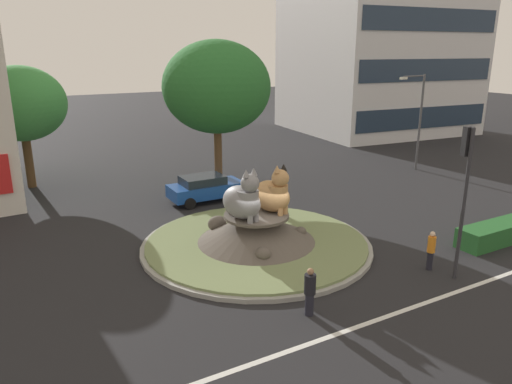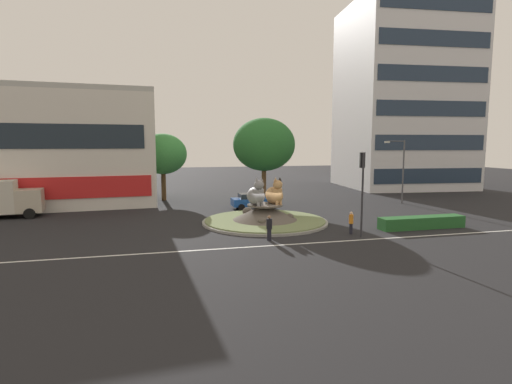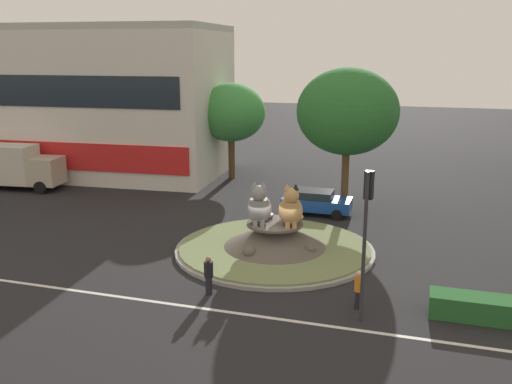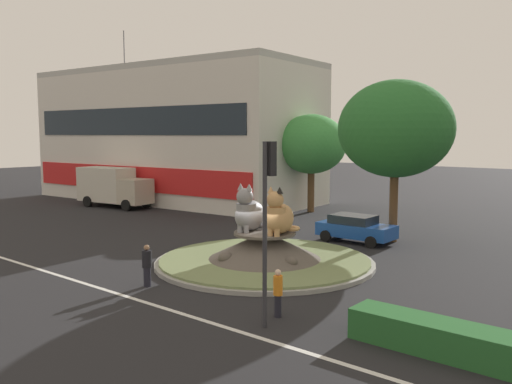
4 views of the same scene
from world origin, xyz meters
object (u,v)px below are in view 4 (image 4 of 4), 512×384
at_px(traffic_light_mast, 267,200).
at_px(second_tree_near_tower, 396,129).
at_px(pedestrian_orange_shirt, 278,292).
at_px(shophouse_block, 175,135).
at_px(cat_statue_calico, 279,216).
at_px(pedestrian_black_shirt, 147,265).
at_px(delivery_box_truck, 113,186).
at_px(sedan_on_far_lane, 355,228).
at_px(cat_statue_grey, 249,213).
at_px(broadleaf_tree_behind_island, 311,144).

relative_size(traffic_light_mast, second_tree_near_tower, 0.64).
bearing_deg(pedestrian_orange_shirt, shophouse_block, -103.83).
xyz_separation_m(cat_statue_calico, pedestrian_black_shirt, (-2.11, -5.81, -1.44)).
xyz_separation_m(cat_statue_calico, shophouse_block, (-22.83, 14.31, 3.62)).
relative_size(traffic_light_mast, shophouse_block, 0.21).
bearing_deg(delivery_box_truck, sedan_on_far_lane, -6.87).
relative_size(pedestrian_orange_shirt, delivery_box_truck, 0.23).
relative_size(second_tree_near_tower, pedestrian_black_shirt, 5.36).
bearing_deg(traffic_light_mast, cat_statue_calico, 45.19).
bearing_deg(pedestrian_orange_shirt, cat_statue_calico, -120.57).
bearing_deg(second_tree_near_tower, cat_statue_grey, -108.62).
height_order(cat_statue_calico, shophouse_block, shophouse_block).
distance_m(shophouse_block, pedestrian_orange_shirt, 33.68).
relative_size(broadleaf_tree_behind_island, sedan_on_far_lane, 1.77).
bearing_deg(delivery_box_truck, traffic_light_mast, -33.41).
xyz_separation_m(shophouse_block, sedan_on_far_lane, (22.72, -7.06, -5.13)).
height_order(broadleaf_tree_behind_island, pedestrian_black_shirt, broadleaf_tree_behind_island).
relative_size(shophouse_block, broadleaf_tree_behind_island, 3.60).
relative_size(cat_statue_grey, second_tree_near_tower, 0.27).
bearing_deg(cat_statue_grey, cat_statue_calico, 82.37).
distance_m(second_tree_near_tower, pedestrian_orange_shirt, 15.32).
relative_size(traffic_light_mast, broadleaf_tree_behind_island, 0.77).
distance_m(cat_statue_calico, broadleaf_tree_behind_island, 17.85).
bearing_deg(shophouse_block, broadleaf_tree_behind_island, 0.43).
distance_m(pedestrian_orange_shirt, delivery_box_truck, 29.59).
relative_size(broadleaf_tree_behind_island, pedestrian_orange_shirt, 4.68).
bearing_deg(cat_statue_grey, traffic_light_mast, 29.62).
bearing_deg(cat_statue_calico, traffic_light_mast, 18.35).
height_order(cat_statue_grey, cat_statue_calico, cat_statue_grey).
bearing_deg(broadleaf_tree_behind_island, pedestrian_orange_shirt, -58.76).
relative_size(pedestrian_orange_shirt, sedan_on_far_lane, 0.38).
bearing_deg(second_tree_near_tower, pedestrian_orange_shirt, -79.49).
bearing_deg(second_tree_near_tower, delivery_box_truck, -176.63).
xyz_separation_m(cat_statue_grey, cat_statue_calico, (1.58, 0.19, -0.02)).
bearing_deg(pedestrian_black_shirt, shophouse_block, -39.61).
distance_m(cat_statue_grey, broadleaf_tree_behind_island, 17.32).
relative_size(cat_statue_grey, pedestrian_orange_shirt, 1.50).
bearing_deg(second_tree_near_tower, traffic_light_mast, -79.11).
height_order(second_tree_near_tower, pedestrian_orange_shirt, second_tree_near_tower).
bearing_deg(cat_statue_calico, shophouse_block, -138.29).
bearing_deg(pedestrian_black_shirt, delivery_box_truck, -27.98).
height_order(cat_statue_calico, pedestrian_black_shirt, cat_statue_calico).
xyz_separation_m(broadleaf_tree_behind_island, second_tree_near_tower, (9.97, -6.67, 1.06)).
height_order(second_tree_near_tower, delivery_box_truck, second_tree_near_tower).
xyz_separation_m(shophouse_block, second_tree_near_tower, (24.26, -5.58, 0.34)).
xyz_separation_m(pedestrian_black_shirt, delivery_box_truck, (-20.57, 13.12, 0.85)).
xyz_separation_m(shophouse_block, delivery_box_truck, (0.15, -7.00, -4.22)).
bearing_deg(second_tree_near_tower, pedestrian_black_shirt, -103.68).
bearing_deg(delivery_box_truck, cat_statue_calico, -24.59).
xyz_separation_m(cat_statue_grey, pedestrian_orange_shirt, (5.62, -5.16, -1.48)).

